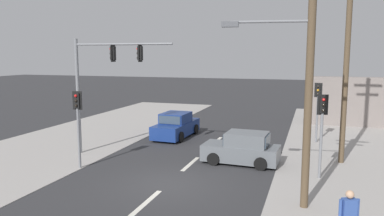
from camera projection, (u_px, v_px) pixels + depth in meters
The scene contains 14 objects.
ground_plane at pixel (167, 184), 15.07m from camera, with size 140.00×140.00×0.00m, color #303033.
lane_dash_near at pixel (146, 202), 13.18m from camera, with size 0.20×2.40×0.01m, color silver.
lane_dash_mid at pixel (190, 164), 17.89m from camera, with size 0.20×2.40×0.01m, color silver.
lane_dash_far at pixel (216, 141), 22.60m from camera, with size 0.20×2.40×0.01m, color silver.
kerb_left_verge at pixel (55, 146), 21.43m from camera, with size 8.00×40.00×0.02m, color #A39E99.
utility_pole_foreground_right at pixel (305, 70), 12.13m from camera, with size 3.77×0.66×8.66m.
utility_pole_midground_right at pixel (348, 44), 17.29m from camera, with size 1.80×0.26×10.89m.
traffic_signal_mast at pixel (100, 75), 18.98m from camera, with size 5.29×0.51×6.00m.
pedestal_signal_right_kerb at pixel (322, 122), 15.43m from camera, with size 0.43×0.31×3.56m.
pedestal_signal_left_kerb at pixel (78, 116), 16.88m from camera, with size 0.44×0.30×3.56m.
pedestal_signal_far_median at pixel (318, 102), 21.97m from camera, with size 0.44×0.31×3.56m.
hatchback_crossing_left at pixel (242, 149), 17.90m from camera, with size 3.71×1.92×1.53m.
sedan_oncoming_mid at pixel (176, 126), 23.75m from camera, with size 2.03×4.31×1.56m.
pedestrian_at_kerb at pixel (349, 216), 9.91m from camera, with size 0.53×0.34×1.63m.
Camera 1 is at (5.41, -13.48, 5.14)m, focal length 35.00 mm.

